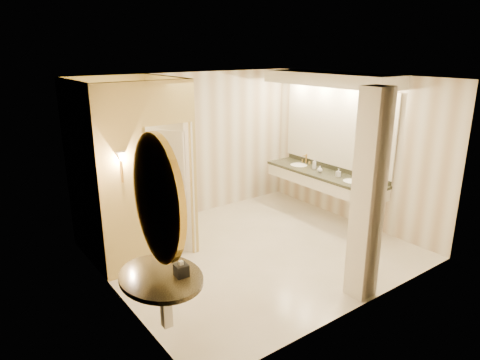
% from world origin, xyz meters
% --- Properties ---
extents(floor, '(4.50, 4.50, 0.00)m').
position_xyz_m(floor, '(0.00, 0.00, 0.00)').
color(floor, white).
rests_on(floor, ground).
extents(ceiling, '(4.50, 4.50, 0.00)m').
position_xyz_m(ceiling, '(0.00, 0.00, 2.70)').
color(ceiling, white).
rests_on(ceiling, wall_back).
extents(wall_back, '(4.50, 0.02, 2.70)m').
position_xyz_m(wall_back, '(0.00, 2.00, 1.35)').
color(wall_back, '#EEE4CF').
rests_on(wall_back, floor).
extents(wall_front, '(4.50, 0.02, 2.70)m').
position_xyz_m(wall_front, '(0.00, -2.00, 1.35)').
color(wall_front, '#EEE4CF').
rests_on(wall_front, floor).
extents(wall_left, '(0.02, 4.00, 2.70)m').
position_xyz_m(wall_left, '(-2.25, 0.00, 1.35)').
color(wall_left, '#EEE4CF').
rests_on(wall_left, floor).
extents(wall_right, '(0.02, 4.00, 2.70)m').
position_xyz_m(wall_right, '(2.25, 0.00, 1.35)').
color(wall_right, '#EEE4CF').
rests_on(wall_right, floor).
extents(toilet_closet, '(1.50, 1.55, 2.70)m').
position_xyz_m(toilet_closet, '(-1.13, 0.97, 1.39)').
color(toilet_closet, '#E3D477').
rests_on(toilet_closet, floor).
extents(wall_sconce, '(0.14, 0.14, 0.42)m').
position_xyz_m(wall_sconce, '(-1.93, 0.43, 1.73)').
color(wall_sconce, '#BC8F3C').
rests_on(wall_sconce, toilet_closet).
extents(vanity, '(0.75, 2.70, 2.09)m').
position_xyz_m(vanity, '(1.98, 0.40, 1.63)').
color(vanity, silver).
rests_on(vanity, floor).
extents(console_shelf, '(1.03, 1.03, 1.96)m').
position_xyz_m(console_shelf, '(-2.21, -1.23, 1.35)').
color(console_shelf, black).
rests_on(console_shelf, floor).
extents(pillar, '(0.30, 0.30, 2.70)m').
position_xyz_m(pillar, '(0.33, -1.80, 1.35)').
color(pillar, silver).
rests_on(pillar, floor).
extents(tissue_box, '(0.14, 0.14, 0.13)m').
position_xyz_m(tissue_box, '(-2.06, -1.37, 0.94)').
color(tissue_box, black).
rests_on(tissue_box, console_shelf).
extents(toilet, '(0.57, 0.85, 0.81)m').
position_xyz_m(toilet, '(-1.35, 1.75, 0.40)').
color(toilet, white).
rests_on(toilet, floor).
extents(soap_bottle_a, '(0.07, 0.07, 0.15)m').
position_xyz_m(soap_bottle_a, '(1.96, 0.06, 0.95)').
color(soap_bottle_a, beige).
rests_on(soap_bottle_a, vanity).
extents(soap_bottle_b, '(0.13, 0.13, 0.12)m').
position_xyz_m(soap_bottle_b, '(1.89, 0.46, 0.94)').
color(soap_bottle_b, silver).
rests_on(soap_bottle_b, vanity).
extents(soap_bottle_c, '(0.09, 0.09, 0.21)m').
position_xyz_m(soap_bottle_c, '(1.97, 0.68, 0.98)').
color(soap_bottle_c, '#C6B28C').
rests_on(soap_bottle_c, vanity).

